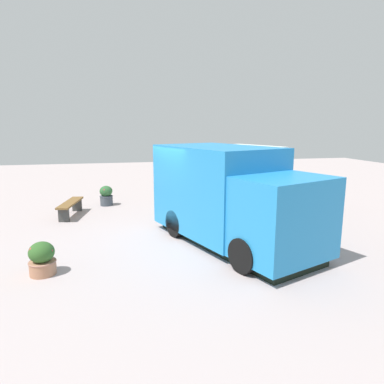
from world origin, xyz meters
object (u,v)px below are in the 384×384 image
at_px(planter_flowering_side, 310,196).
at_px(plaza_bench, 71,205).
at_px(food_truck, 230,198).
at_px(person_customer, 271,185).
at_px(planter_flowering_near, 42,259).
at_px(planter_flowering_far, 106,196).

distance_m(planter_flowering_side, plaza_bench, 8.78).
height_order(food_truck, person_customer, food_truck).
height_order(person_customer, planter_flowering_side, same).
xyz_separation_m(planter_flowering_near, planter_flowering_side, (8.71, 4.07, 0.11)).
distance_m(person_customer, plaza_bench, 9.02).
bearing_deg(planter_flowering_near, plaza_bench, 90.43).
relative_size(planter_flowering_near, planter_flowering_side, 0.82).
height_order(person_customer, planter_flowering_far, person_customer).
bearing_deg(food_truck, person_customer, 56.38).
bearing_deg(planter_flowering_side, planter_flowering_near, -154.98).
xyz_separation_m(food_truck, plaza_bench, (-4.52, 3.76, -0.83)).
relative_size(person_customer, planter_flowering_side, 1.00).
xyz_separation_m(food_truck, person_customer, (4.15, 6.24, -0.89)).
distance_m(person_customer, planter_flowering_side, 3.24).
distance_m(planter_flowering_near, planter_flowering_far, 6.33).
distance_m(food_truck, planter_flowering_near, 4.69).
distance_m(person_customer, planter_flowering_far, 7.59).
bearing_deg(planter_flowering_near, planter_flowering_side, 25.02).
relative_size(food_truck, plaza_bench, 2.87).
distance_m(planter_flowering_near, plaza_bench, 4.82).
xyz_separation_m(food_truck, planter_flowering_side, (4.22, 3.01, -0.76)).
bearing_deg(person_customer, plaza_bench, -164.00).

